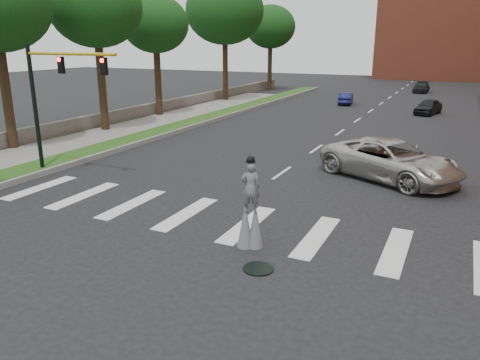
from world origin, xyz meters
TOP-DOWN VIEW (x-y plane):
  - ground_plane at (0.00, 0.00)m, footprint 160.00×160.00m
  - grass_median at (-11.50, 20.00)m, footprint 2.00×60.00m
  - median_curb at (-10.45, 20.00)m, footprint 0.20×60.00m
  - sidewalk_left at (-14.50, 10.00)m, footprint 4.00×60.00m
  - stone_wall at (-17.00, 22.00)m, footprint 0.50×56.00m
  - manhole at (3.00, -2.00)m, footprint 0.90×0.90m
  - building_backdrop at (6.00, 78.00)m, footprint 26.00×14.00m
  - traffic_signal at (-9.78, 3.00)m, footprint 5.30×0.23m
  - stilt_performer at (2.14, -0.68)m, footprint 0.81×0.65m
  - suv_crossing at (5.03, 9.18)m, footprint 7.44×5.85m
  - car_near at (5.03, 32.11)m, footprint 2.49×4.22m
  - car_mid at (-3.28, 35.81)m, footprint 1.82×3.83m
  - car_far at (2.75, 51.68)m, footprint 1.85×4.49m
  - tree_2 at (-15.53, 12.95)m, footprint 6.34×6.34m
  - tree_3 at (-16.07, 20.56)m, footprint 5.55×5.55m
  - tree_4 at (-15.77, 32.67)m, footprint 8.19×8.19m
  - tree_5 at (-15.70, 45.35)m, footprint 6.40×6.40m

SIDE VIEW (x-z plane):
  - ground_plane at x=0.00m, z-range 0.00..0.00m
  - manhole at x=3.00m, z-range 0.00..0.04m
  - sidewalk_left at x=-14.50m, z-range 0.00..0.18m
  - grass_median at x=-11.50m, z-range 0.00..0.25m
  - median_curb at x=-10.45m, z-range 0.00..0.28m
  - stone_wall at x=-17.00m, z-range 0.00..1.10m
  - car_mid at x=-3.28m, z-range 0.00..1.21m
  - car_far at x=2.75m, z-range 0.00..1.30m
  - car_near at x=5.03m, z-range 0.00..1.35m
  - suv_crossing at x=5.03m, z-range 0.00..1.88m
  - stilt_performer at x=2.14m, z-range -0.33..2.68m
  - traffic_signal at x=-9.78m, z-range 1.05..7.25m
  - tree_3 at x=-16.07m, z-range 2.61..12.67m
  - tree_5 at x=-15.70m, z-range 2.64..13.46m
  - tree_2 at x=-15.53m, z-range 2.88..14.12m
  - building_backdrop at x=6.00m, z-range 0.00..18.00m
  - tree_4 at x=-15.77m, z-range 2.93..15.81m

